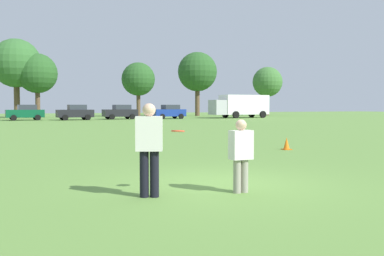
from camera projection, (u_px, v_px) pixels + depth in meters
name	position (u px, v px, depth m)	size (l,w,h in m)	color
ground_plane	(221.00, 183.00, 9.73)	(182.75, 182.75, 0.00)	#608C3D
player_thrower	(149.00, 144.00, 8.19)	(0.56, 0.44, 1.77)	black
player_defender	(241.00, 152.00, 8.61)	(0.45, 0.28, 1.45)	gray
frisbee	(178.00, 131.00, 8.64)	(0.27, 0.27, 0.07)	#E54C33
traffic_cone	(287.00, 144.00, 17.07)	(0.32, 0.32, 0.48)	#D8590C
parked_car_center	(25.00, 112.00, 50.91)	(4.32, 2.44, 1.82)	#0C4C2D
parked_car_mid_right	(75.00, 112.00, 51.80)	(4.32, 2.44, 1.82)	black
parked_car_near_right	(120.00, 112.00, 54.95)	(4.32, 2.44, 1.82)	black
parked_car_far_right	(169.00, 112.00, 56.35)	(4.32, 2.44, 1.82)	navy
box_truck	(240.00, 105.00, 60.50)	(8.65, 3.40, 3.18)	white
tree_east_birch	(16.00, 64.00, 59.75)	(6.69, 6.69, 10.87)	brown
tree_east_oak	(37.00, 74.00, 59.80)	(5.46, 5.46, 8.87)	brown
tree_far_east_pine	(138.00, 79.00, 67.45)	(5.16, 5.16, 8.39)	brown
tree_far_west_pine	(197.00, 72.00, 72.18)	(6.50, 6.50, 10.56)	brown
tree_horizon_center	(267.00, 82.00, 76.27)	(5.21, 5.21, 8.46)	brown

